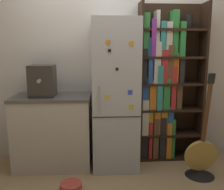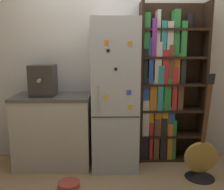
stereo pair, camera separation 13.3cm
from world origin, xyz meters
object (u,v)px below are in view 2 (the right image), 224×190
at_px(refrigerator, 115,95).
at_px(bookshelf, 164,88).
at_px(espresso_machine, 43,80).
at_px(guitar, 201,164).
at_px(pet_bowl, 69,185).

relative_size(refrigerator, bookshelf, 0.89).
bearing_deg(bookshelf, espresso_machine, -173.11).
distance_m(guitar, pet_bowl, 1.51).
bearing_deg(guitar, pet_bowl, -172.78).
bearing_deg(pet_bowl, bookshelf, 32.54).
xyz_separation_m(refrigerator, espresso_machine, (-0.87, -0.01, 0.19)).
relative_size(bookshelf, guitar, 1.67).
height_order(espresso_machine, pet_bowl, espresso_machine).
bearing_deg(refrigerator, bookshelf, 15.20).
relative_size(bookshelf, pet_bowl, 8.71).
height_order(refrigerator, bookshelf, bookshelf).
relative_size(espresso_machine, pet_bowl, 1.60).
height_order(bookshelf, espresso_machine, bookshelf).
xyz_separation_m(bookshelf, guitar, (0.32, -0.55, -0.80)).
xyz_separation_m(refrigerator, guitar, (0.98, -0.38, -0.74)).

